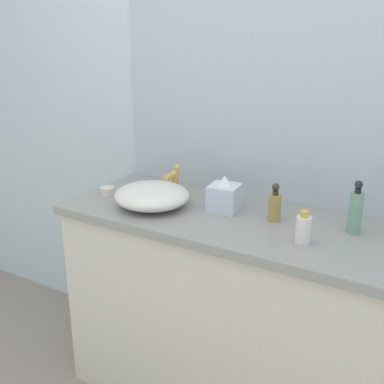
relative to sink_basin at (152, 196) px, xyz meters
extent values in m
cube|color=silver|center=(0.40, 0.39, 0.35)|extent=(6.00, 0.06, 2.60)
cube|color=beige|center=(0.34, 0.07, -0.52)|extent=(1.37, 0.52, 0.87)
cube|color=gray|center=(0.34, 0.07, -0.07)|extent=(1.41, 0.56, 0.04)
cube|color=#B2BCC6|center=(0.34, 0.35, 0.42)|extent=(1.36, 0.01, 0.94)
ellipsoid|color=silver|center=(0.00, 0.00, 0.00)|extent=(0.32, 0.31, 0.10)
cylinder|color=#DEAB53|center=(0.00, 0.19, 0.01)|extent=(0.03, 0.03, 0.11)
cylinder|color=#DEAB53|center=(0.00, 0.15, 0.05)|extent=(0.03, 0.08, 0.03)
sphere|color=#DEAB53|center=(0.00, 0.21, 0.07)|extent=(0.03, 0.03, 0.03)
cylinder|color=gray|center=(0.80, 0.15, 0.03)|extent=(0.05, 0.05, 0.16)
cylinder|color=#241C29|center=(0.80, 0.15, 0.12)|extent=(0.02, 0.02, 0.02)
sphere|color=#20252A|center=(0.80, 0.15, 0.14)|extent=(0.03, 0.03, 0.03)
cylinder|color=#1F2829|center=(0.80, 0.14, 0.14)|extent=(0.01, 0.02, 0.01)
cylinder|color=white|center=(0.67, -0.03, 0.00)|extent=(0.05, 0.05, 0.10)
cylinder|color=gold|center=(0.67, -0.03, 0.06)|extent=(0.03, 0.03, 0.02)
cylinder|color=#A38443|center=(0.51, 0.12, 0.01)|extent=(0.05, 0.05, 0.11)
cylinder|color=#303022|center=(0.51, 0.12, 0.07)|extent=(0.02, 0.02, 0.02)
sphere|color=#393529|center=(0.51, 0.12, 0.09)|extent=(0.03, 0.03, 0.03)
cylinder|color=#342624|center=(0.51, 0.11, 0.09)|extent=(0.01, 0.02, 0.01)
cube|color=silver|center=(0.29, 0.11, 0.01)|extent=(0.13, 0.13, 0.11)
cone|color=white|center=(0.29, 0.11, 0.08)|extent=(0.07, 0.07, 0.04)
cylinder|color=silver|center=(-0.27, 0.02, -0.03)|extent=(0.06, 0.06, 0.03)
camera|label=1|loc=(1.13, -1.58, 0.69)|focal=45.33mm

